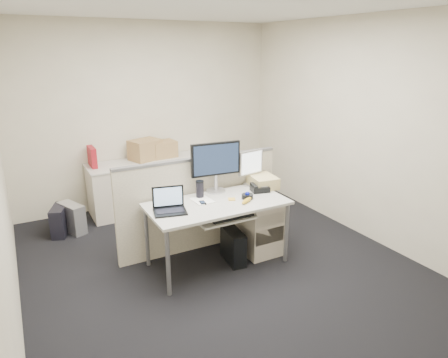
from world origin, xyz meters
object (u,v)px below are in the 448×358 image
laptop (170,201)px  desk_phone (260,189)px  monitor_main (216,167)px  desk (217,208)px

laptop → desk_phone: size_ratio=1.63×
monitor_main → laptop: (-0.69, -0.34, -0.17)m
desk → laptop: bearing=-177.9°
desk → monitor_main: (0.15, 0.32, 0.36)m
desk → monitor_main: 0.50m
desk → laptop: laptop is taller
desk → monitor_main: bearing=64.9°
laptop → desk_phone: laptop is taller
monitor_main → laptop: bearing=-148.4°
laptop → desk_phone: (1.14, 0.10, -0.09)m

